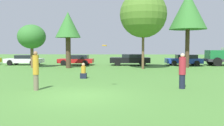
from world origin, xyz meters
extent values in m
plane|color=#477A33|center=(0.00, 0.00, 0.00)|extent=(120.00, 120.00, 0.00)
cylinder|color=#726651|center=(-2.35, 1.27, 0.39)|extent=(0.24, 0.24, 0.77)
cylinder|color=#BF8C26|center=(-2.35, 1.27, 1.24)|extent=(0.29, 0.29, 0.94)
sphere|color=#8C6647|center=(-2.35, 1.27, 1.80)|extent=(0.20, 0.20, 0.20)
cylinder|color=#191E33|center=(4.87, 2.08, 0.36)|extent=(0.30, 0.30, 0.72)
cylinder|color=#A52633|center=(4.87, 2.08, 1.15)|extent=(0.35, 0.35, 0.87)
sphere|color=beige|center=(4.87, 2.08, 1.69)|extent=(0.21, 0.21, 0.21)
cylinder|color=orange|center=(0.95, 1.83, 2.18)|extent=(0.25, 0.25, 0.07)
cube|color=#191E33|center=(-0.78, 5.86, 0.18)|extent=(0.42, 0.35, 0.36)
cylinder|color=#BF8C26|center=(-0.78, 5.86, 0.59)|extent=(0.31, 0.31, 0.48)
sphere|color=tan|center=(-0.78, 5.86, 0.93)|extent=(0.22, 0.22, 0.22)
cylinder|color=brown|center=(-7.38, 14.03, 1.20)|extent=(0.31, 0.31, 2.39)
ellipsoid|color=#33702D|center=(-7.38, 14.03, 3.16)|extent=(2.80, 2.80, 2.43)
cylinder|color=#473323|center=(-3.63, 13.87, 1.53)|extent=(0.50, 0.50, 3.06)
cone|color=#33702D|center=(-3.63, 13.87, 4.32)|extent=(2.53, 2.53, 2.53)
cylinder|color=brown|center=(3.78, 13.20, 2.00)|extent=(0.25, 0.25, 4.00)
sphere|color=#4C7528|center=(3.78, 13.20, 5.22)|extent=(4.47, 4.47, 4.47)
cylinder|color=#473323|center=(8.45, 15.05, 1.96)|extent=(0.43, 0.43, 3.91)
cone|color=#33702D|center=(8.45, 15.05, 5.81)|extent=(3.79, 3.79, 3.79)
cube|color=silver|center=(-9.77, 17.77, 0.51)|extent=(4.31, 1.73, 0.50)
cube|color=black|center=(-9.45, 17.77, 0.96)|extent=(2.37, 1.51, 0.40)
cylinder|color=black|center=(-11.11, 16.92, 0.32)|extent=(0.63, 0.19, 0.63)
cylinder|color=black|center=(-11.10, 18.63, 0.32)|extent=(0.63, 0.19, 0.63)
cylinder|color=black|center=(-8.44, 16.91, 0.32)|extent=(0.63, 0.19, 0.63)
cylinder|color=black|center=(-8.43, 18.62, 0.32)|extent=(0.63, 0.19, 0.63)
cube|color=red|center=(-3.66, 17.94, 0.50)|extent=(4.06, 1.85, 0.47)
cube|color=black|center=(-3.36, 17.94, 0.96)|extent=(2.24, 1.62, 0.45)
cylinder|color=black|center=(-4.92, 17.03, 0.32)|extent=(0.63, 0.19, 0.63)
cylinder|color=black|center=(-4.91, 18.87, 0.32)|extent=(0.63, 0.19, 0.63)
cylinder|color=black|center=(-2.41, 17.02, 0.32)|extent=(0.63, 0.19, 0.63)
cylinder|color=black|center=(-2.40, 18.85, 0.32)|extent=(0.63, 0.19, 0.63)
cube|color=black|center=(2.65, 17.89, 0.60)|extent=(4.56, 1.88, 0.60)
cube|color=black|center=(2.99, 17.89, 1.10)|extent=(2.51, 1.64, 0.39)
cylinder|color=black|center=(1.23, 16.97, 0.35)|extent=(0.71, 0.17, 0.71)
cylinder|color=black|center=(1.24, 18.82, 0.35)|extent=(0.71, 0.17, 0.71)
cylinder|color=black|center=(4.06, 16.96, 0.35)|extent=(0.71, 0.17, 0.71)
cylinder|color=black|center=(4.07, 18.81, 0.35)|extent=(0.71, 0.17, 0.71)
cube|color=#1E389E|center=(8.83, 18.05, 0.53)|extent=(4.05, 1.84, 0.55)
cube|color=black|center=(9.13, 18.05, 1.02)|extent=(2.23, 1.62, 0.44)
cylinder|color=black|center=(7.57, 17.15, 0.30)|extent=(0.61, 0.22, 0.61)
cylinder|color=black|center=(7.58, 18.97, 0.30)|extent=(0.61, 0.22, 0.61)
cylinder|color=black|center=(10.08, 17.14, 0.30)|extent=(0.61, 0.22, 0.61)
cylinder|color=black|center=(10.09, 18.96, 0.30)|extent=(0.61, 0.22, 0.61)
cube|color=#196633|center=(12.48, 17.91, 1.27)|extent=(2.05, 1.99, 0.97)
cylinder|color=black|center=(12.22, 16.87, 0.48)|extent=(0.97, 0.27, 0.97)
cylinder|color=black|center=(12.23, 18.95, 0.48)|extent=(0.97, 0.27, 0.97)
camera|label=1|loc=(1.89, -10.31, 2.10)|focal=39.08mm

